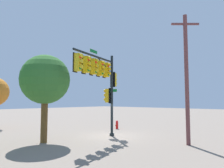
# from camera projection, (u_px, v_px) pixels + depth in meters

# --- Properties ---
(ground_plane) EXTENTS (120.00, 120.00, 0.00)m
(ground_plane) POSITION_uv_depth(u_px,v_px,m) (112.00, 136.00, 16.35)
(ground_plane) COLOR gray
(signal_pole_assembly) EXTENTS (5.46, 2.17, 6.36)m
(signal_pole_assembly) POSITION_uv_depth(u_px,v_px,m) (101.00, 77.00, 15.31)
(signal_pole_assembly) COLOR black
(signal_pole_assembly) RESTS_ON ground_plane
(utility_pole) EXTENTS (1.31, 1.40, 8.34)m
(utility_pole) POSITION_uv_depth(u_px,v_px,m) (187.00, 76.00, 13.32)
(utility_pole) COLOR brown
(utility_pole) RESTS_ON ground_plane
(fire_hydrant) EXTENTS (0.33, 0.24, 0.83)m
(fire_hydrant) POSITION_uv_depth(u_px,v_px,m) (117.00, 125.00, 20.39)
(fire_hydrant) COLOR red
(fire_hydrant) RESTS_ON ground_plane
(tree_mid) EXTENTS (3.32, 3.32, 5.85)m
(tree_mid) POSITION_uv_depth(u_px,v_px,m) (45.00, 80.00, 14.08)
(tree_mid) COLOR brown
(tree_mid) RESTS_ON ground_plane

